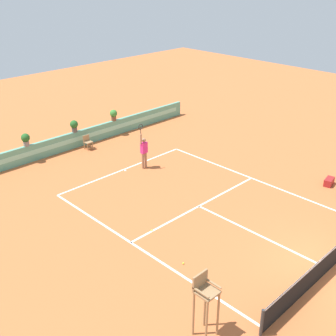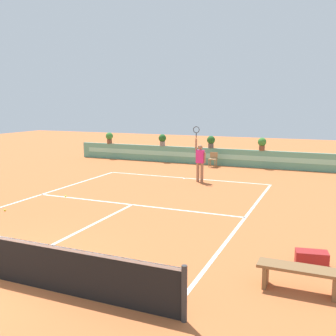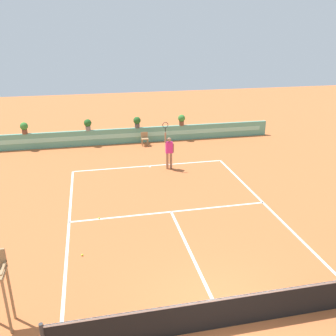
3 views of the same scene
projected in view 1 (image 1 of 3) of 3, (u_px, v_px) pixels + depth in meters
name	position (u px, v px, depth m)	size (l,w,h in m)	color
ground_plane	(205.00, 209.00, 19.61)	(60.00, 60.00, 0.00)	#BC6033
court_lines	(194.00, 204.00, 20.07)	(8.32, 11.94, 0.01)	white
net	(332.00, 258.00, 15.53)	(8.92, 0.10, 1.00)	#333333
back_wall_barrier	(76.00, 139.00, 26.09)	(18.00, 0.21, 1.00)	#599E84
umpire_chair	(205.00, 299.00, 12.45)	(0.60, 0.60, 2.14)	#99754C
ball_kid_chair	(87.00, 142.00, 25.83)	(0.44, 0.44, 0.85)	#99754C
gear_bag	(329.00, 182.00, 21.71)	(0.70, 0.36, 0.36)	maroon
tennis_player	(144.00, 150.00, 23.16)	(0.62, 0.22, 2.58)	#9E7051
tennis_ball_near_baseline	(183.00, 263.00, 16.01)	(0.07, 0.07, 0.07)	#CCE033
tennis_ball_mid_court	(152.00, 230.00, 17.99)	(0.07, 0.07, 0.07)	#CCE033
potted_plant_right	(114.00, 114.00, 27.55)	(0.48, 0.48, 0.72)	brown
potted_plant_left	(26.00, 139.00, 23.68)	(0.48, 0.48, 0.72)	gray
potted_plant_centre	(74.00, 125.00, 25.67)	(0.48, 0.48, 0.72)	#514C47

